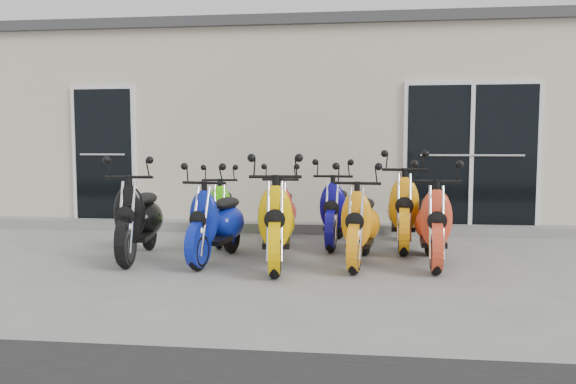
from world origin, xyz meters
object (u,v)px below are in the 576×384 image
Objects in this scene: scooter_front_orange_a at (277,210)px; scooter_front_red at (433,212)px; scooter_front_black at (138,207)px; scooter_back_blue at (336,202)px; scooter_front_blue at (217,211)px; scooter_back_red at (282,203)px; scooter_back_yellow at (403,199)px; scooter_back_green at (222,203)px; scooter_front_orange_b at (361,213)px.

scooter_front_orange_a is 1.78m from scooter_front_red.
scooter_front_orange_a is at bearing -165.75° from scooter_front_red.
scooter_front_black is 2.59m from scooter_back_blue.
scooter_front_orange_a is 1.08× the size of scooter_back_blue.
scooter_front_black is 3.45m from scooter_front_red.
scooter_front_blue is at bearing -9.54° from scooter_front_black.
scooter_front_blue is at bearing -119.04° from scooter_back_red.
scooter_back_yellow is at bearing -7.49° from scooter_back_red.
scooter_back_green is at bearing 161.00° from scooter_front_red.
scooter_front_red is 1.02× the size of scooter_back_blue.
scooter_back_blue is (0.61, 1.42, -0.05)m from scooter_front_orange_a.
scooter_front_black is 1.05× the size of scooter_front_orange_b.
scooter_front_black is 1.05× the size of scooter_back_blue.
scooter_front_red is at bearing 4.24° from scooter_front_orange_a.
scooter_back_green is at bearing 117.36° from scooter_front_orange_a.
scooter_back_blue reaches higher than scooter_front_orange_b.
scooter_back_red is at bearing 179.40° from scooter_back_yellow.
scooter_front_blue is 1.40m from scooter_back_red.
scooter_back_blue reaches higher than scooter_back_red.
scooter_back_yellow reaches higher than scooter_front_black.
scooter_back_yellow reaches higher than scooter_back_red.
scooter_front_orange_a reaches higher than scooter_front_blue.
scooter_front_blue is 1.30m from scooter_back_green.
scooter_front_black is 1.71m from scooter_front_orange_a.
scooter_back_blue is at bearing 49.85° from scooter_front_blue.
scooter_front_red is at bearing -34.58° from scooter_back_red.
scooter_front_blue is 0.76m from scooter_front_orange_a.
scooter_front_black is 3.38m from scooter_back_yellow.
scooter_back_red is at bearing -179.18° from scooter_back_blue.
scooter_back_yellow is at bearing 35.64° from scooter_front_orange_a.
scooter_front_orange_b is at bearing -169.32° from scooter_front_red.
scooter_front_red is at bearing 10.39° from scooter_front_blue.
scooter_back_red is at bearing 137.54° from scooter_front_orange_b.
scooter_back_blue is (0.73, -0.04, 0.03)m from scooter_back_red.
scooter_back_green is (0.72, 1.24, -0.07)m from scooter_front_black.
scooter_front_orange_a reaches higher than scooter_front_orange_b.
scooter_front_red reaches higher than scooter_back_green.
scooter_front_blue is at bearing -149.30° from scooter_back_yellow.
scooter_front_orange_a is (1.69, -0.24, 0.02)m from scooter_front_black.
scooter_back_red is (0.85, -0.01, 0.01)m from scooter_back_green.
scooter_front_black reaches higher than scooter_back_red.
scooter_back_blue is at bearing 60.60° from scooter_front_orange_a.
scooter_front_orange_b is (0.93, 0.22, -0.05)m from scooter_front_orange_a.
scooter_front_red reaches higher than scooter_back_red.
scooter_front_orange_a reaches higher than scooter_front_black.
scooter_front_black is at bearing -148.63° from scooter_back_blue.
scooter_front_orange_b is 0.91× the size of scooter_back_yellow.
scooter_back_green is (-1.91, 1.25, -0.04)m from scooter_front_orange_b.
scooter_front_red is (1.75, 0.32, -0.04)m from scooter_front_orange_a.
scooter_back_red reaches higher than scooter_back_green.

